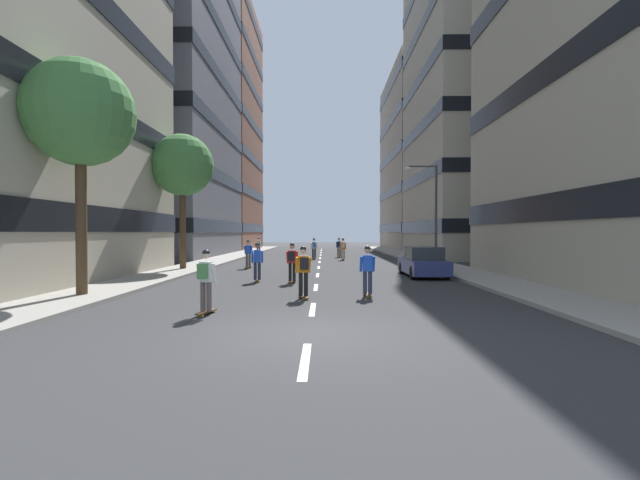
{
  "coord_description": "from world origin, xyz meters",
  "views": [
    {
      "loc": [
        0.33,
        -9.5,
        2.24
      ],
      "look_at": [
        0.0,
        26.67,
        1.6
      ],
      "focal_mm": 24.19,
      "sensor_mm": 36.0,
      "label": 1
    }
  ],
  "objects_px": {
    "street_tree_near": "(182,166)",
    "skater_3": "(257,260)",
    "skater_0": "(248,253)",
    "skater_8": "(314,247)",
    "skater_1": "(368,269)",
    "skater_7": "(292,260)",
    "skater_5": "(206,278)",
    "streetlamp_right": "(430,203)",
    "skater_9": "(259,246)",
    "parked_car_near": "(423,263)",
    "street_tree_mid": "(80,114)",
    "skater_2": "(343,248)",
    "skater_4": "(303,269)",
    "skater_6": "(339,246)"
  },
  "relations": [
    {
      "from": "skater_1",
      "to": "skater_5",
      "type": "xyz_separation_m",
      "value": [
        -4.72,
        -3.33,
        0.03
      ]
    },
    {
      "from": "streetlamp_right",
      "to": "skater_3",
      "type": "xyz_separation_m",
      "value": [
        -9.96,
        -8.75,
        -3.15
      ]
    },
    {
      "from": "street_tree_mid",
      "to": "skater_0",
      "type": "xyz_separation_m",
      "value": [
        3.54,
        12.11,
        -5.24
      ]
    },
    {
      "from": "skater_0",
      "to": "skater_8",
      "type": "height_order",
      "value": "same"
    },
    {
      "from": "streetlamp_right",
      "to": "skater_6",
      "type": "height_order",
      "value": "streetlamp_right"
    },
    {
      "from": "skater_2",
      "to": "skater_5",
      "type": "height_order",
      "value": "same"
    },
    {
      "from": "skater_9",
      "to": "parked_car_near",
      "type": "bearing_deg",
      "value": -56.51
    },
    {
      "from": "street_tree_near",
      "to": "skater_3",
      "type": "distance_m",
      "value": 9.24
    },
    {
      "from": "skater_5",
      "to": "skater_7",
      "type": "relative_size",
      "value": 1.0
    },
    {
      "from": "parked_car_near",
      "to": "streetlamp_right",
      "type": "distance_m",
      "value": 7.36
    },
    {
      "from": "skater_3",
      "to": "street_tree_near",
      "type": "bearing_deg",
      "value": 132.81
    },
    {
      "from": "parked_car_near",
      "to": "skater_2",
      "type": "xyz_separation_m",
      "value": [
        -3.51,
        12.89,
        0.32
      ]
    },
    {
      "from": "streetlamp_right",
      "to": "skater_9",
      "type": "xyz_separation_m",
      "value": [
        -12.8,
        10.24,
        -3.12
      ]
    },
    {
      "from": "street_tree_near",
      "to": "parked_car_near",
      "type": "bearing_deg",
      "value": -13.17
    },
    {
      "from": "skater_1",
      "to": "skater_8",
      "type": "bearing_deg",
      "value": 96.39
    },
    {
      "from": "street_tree_near",
      "to": "skater_2",
      "type": "relative_size",
      "value": 4.39
    },
    {
      "from": "parked_car_near",
      "to": "skater_3",
      "type": "relative_size",
      "value": 2.47
    },
    {
      "from": "parked_car_near",
      "to": "skater_5",
      "type": "height_order",
      "value": "skater_5"
    },
    {
      "from": "skater_4",
      "to": "skater_7",
      "type": "relative_size",
      "value": 1.0
    },
    {
      "from": "parked_car_near",
      "to": "skater_4",
      "type": "relative_size",
      "value": 2.47
    },
    {
      "from": "street_tree_mid",
      "to": "street_tree_near",
      "type": "bearing_deg",
      "value": 90.0
    },
    {
      "from": "skater_0",
      "to": "skater_3",
      "type": "bearing_deg",
      "value": -76.91
    },
    {
      "from": "street_tree_mid",
      "to": "skater_3",
      "type": "relative_size",
      "value": 4.46
    },
    {
      "from": "skater_7",
      "to": "parked_car_near",
      "type": "bearing_deg",
      "value": 25.26
    },
    {
      "from": "skater_2",
      "to": "street_tree_near",
      "type": "bearing_deg",
      "value": -134.98
    },
    {
      "from": "skater_6",
      "to": "skater_3",
      "type": "bearing_deg",
      "value": -102.83
    },
    {
      "from": "skater_7",
      "to": "skater_8",
      "type": "relative_size",
      "value": 1.0
    },
    {
      "from": "skater_4",
      "to": "skater_5",
      "type": "xyz_separation_m",
      "value": [
        -2.52,
        -2.86,
        0.0
      ]
    },
    {
      "from": "parked_car_near",
      "to": "skater_9",
      "type": "relative_size",
      "value": 2.47
    },
    {
      "from": "skater_6",
      "to": "skater_9",
      "type": "bearing_deg",
      "value": -178.77
    },
    {
      "from": "skater_0",
      "to": "skater_4",
      "type": "xyz_separation_m",
      "value": [
        4.01,
        -12.17,
        0.03
      ]
    },
    {
      "from": "skater_3",
      "to": "skater_6",
      "type": "bearing_deg",
      "value": 77.17
    },
    {
      "from": "parked_car_near",
      "to": "skater_8",
      "type": "xyz_separation_m",
      "value": [
        -5.87,
        13.88,
        0.32
      ]
    },
    {
      "from": "street_tree_near",
      "to": "skater_0",
      "type": "relative_size",
      "value": 4.39
    },
    {
      "from": "skater_2",
      "to": "skater_5",
      "type": "relative_size",
      "value": 1.0
    },
    {
      "from": "street_tree_near",
      "to": "skater_8",
      "type": "distance_m",
      "value": 14.03
    },
    {
      "from": "parked_car_near",
      "to": "skater_1",
      "type": "distance_m",
      "value": 7.83
    },
    {
      "from": "skater_1",
      "to": "skater_9",
      "type": "xyz_separation_m",
      "value": [
        -7.36,
        23.45,
        0.03
      ]
    },
    {
      "from": "streetlamp_right",
      "to": "skater_0",
      "type": "distance_m",
      "value": 12.16
    },
    {
      "from": "street_tree_mid",
      "to": "skater_9",
      "type": "height_order",
      "value": "street_tree_mid"
    },
    {
      "from": "skater_2",
      "to": "skater_6",
      "type": "height_order",
      "value": "same"
    },
    {
      "from": "street_tree_mid",
      "to": "skater_4",
      "type": "height_order",
      "value": "street_tree_mid"
    },
    {
      "from": "parked_car_near",
      "to": "skater_9",
      "type": "distance_m",
      "value": 19.75
    },
    {
      "from": "skater_3",
      "to": "parked_car_near",
      "type": "bearing_deg",
      "value": 17.41
    },
    {
      "from": "skater_6",
      "to": "skater_9",
      "type": "height_order",
      "value": "same"
    },
    {
      "from": "skater_9",
      "to": "skater_2",
      "type": "bearing_deg",
      "value": -25.82
    },
    {
      "from": "parked_car_near",
      "to": "skater_6",
      "type": "height_order",
      "value": "skater_6"
    },
    {
      "from": "skater_1",
      "to": "skater_7",
      "type": "relative_size",
      "value": 1.0
    },
    {
      "from": "skater_0",
      "to": "skater_2",
      "type": "height_order",
      "value": "same"
    },
    {
      "from": "streetlamp_right",
      "to": "skater_2",
      "type": "height_order",
      "value": "streetlamp_right"
    }
  ]
}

